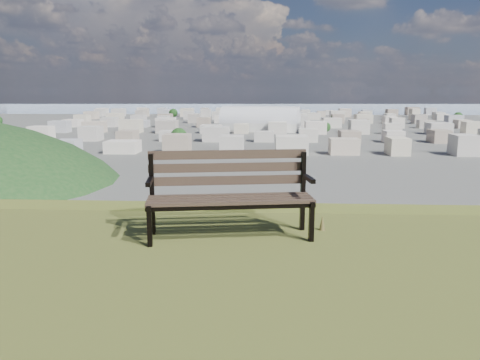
{
  "coord_description": "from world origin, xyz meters",
  "views": [
    {
      "loc": [
        1.7,
        -2.32,
        26.66
      ],
      "look_at": [
        1.31,
        4.83,
        25.3
      ],
      "focal_mm": 35.0,
      "sensor_mm": 36.0,
      "label": 1
    }
  ],
  "objects": [
    {
      "name": "park_bench",
      "position": [
        1.29,
        2.94,
        25.55
      ],
      "size": [
        1.94,
        0.88,
        0.98
      ],
      "rotation": [
        0.0,
        0.0,
        0.16
      ],
      "color": "#4A362A",
      "rests_on": "hilltop_mesa"
    },
    {
      "name": "city_trees",
      "position": [
        -26.39,
        319.0,
        4.83
      ],
      "size": [
        406.52,
        387.2,
        9.98
      ],
      "color": "#34211A",
      "rests_on": "ground"
    },
    {
      "name": "bay_water",
      "position": [
        0.0,
        900.0,
        0.0
      ],
      "size": [
        2400.0,
        700.0,
        0.12
      ],
      "primitive_type": "cube",
      "color": "gray",
      "rests_on": "ground"
    },
    {
      "name": "city_blocks",
      "position": [
        0.0,
        394.44,
        3.5
      ],
      "size": [
        395.0,
        361.0,
        7.0
      ],
      "color": "silver",
      "rests_on": "ground"
    },
    {
      "name": "arena",
      "position": [
        -2.11,
        318.34,
        5.22
      ],
      "size": [
        55.77,
        31.85,
        22.16
      ],
      "rotation": [
        0.0,
        0.0,
        -0.19
      ],
      "color": "silver",
      "rests_on": "ground"
    },
    {
      "name": "far_hills",
      "position": [
        -60.92,
        1402.93,
        25.47
      ],
      "size": [
        2050.0,
        340.0,
        60.0
      ],
      "color": "#A1B1C8",
      "rests_on": "ground"
    }
  ]
}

